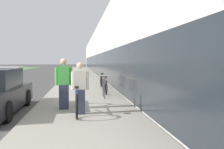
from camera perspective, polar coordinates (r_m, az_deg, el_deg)
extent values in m
cube|color=gray|center=(26.43, -7.13, -0.37)|extent=(3.39, 70.00, 0.12)
cube|color=#BCB7AD|center=(35.08, 3.87, 4.78)|extent=(10.00, 70.00, 5.34)
cube|color=#1E2328|center=(34.44, -4.26, 2.45)|extent=(0.10, 63.00, 2.20)
torus|color=black|center=(8.76, -7.91, -4.88)|extent=(0.06, 0.67, 0.67)
torus|color=black|center=(6.75, -8.04, -7.30)|extent=(0.06, 0.67, 0.67)
cylinder|color=#2D56A8|center=(7.73, -7.98, -4.44)|extent=(0.04, 1.73, 0.04)
cylinder|color=#2D56A8|center=(7.34, -8.00, -5.60)|extent=(0.04, 1.03, 0.31)
cylinder|color=#2D56A8|center=(7.06, -8.03, -4.02)|extent=(0.03, 0.03, 0.28)
cube|color=black|center=(7.05, -8.04, -2.90)|extent=(0.11, 0.22, 0.05)
cylinder|color=#2D56A8|center=(8.56, -7.94, -2.71)|extent=(0.03, 0.03, 0.29)
cylinder|color=silver|center=(8.55, -7.95, -1.73)|extent=(0.52, 0.03, 0.03)
cube|color=#33384C|center=(7.39, -7.26, -6.16)|extent=(0.28, 0.20, 0.73)
cube|color=beige|center=(7.31, -7.30, -1.18)|extent=(0.34, 0.20, 0.56)
cylinder|color=beige|center=(7.32, -8.97, -1.42)|extent=(0.09, 0.09, 0.53)
cylinder|color=beige|center=(7.32, -5.62, -1.39)|extent=(0.09, 0.09, 0.53)
sphere|color=beige|center=(7.29, -7.32, 2.02)|extent=(0.20, 0.20, 0.20)
cube|color=#33384C|center=(8.22, -10.93, -5.03)|extent=(0.30, 0.22, 0.79)
cube|color=#4CB74C|center=(8.15, -10.98, -0.18)|extent=(0.37, 0.22, 0.60)
cylinder|color=#4CB74C|center=(8.17, -12.60, -0.41)|extent=(0.09, 0.09, 0.57)
cylinder|color=#4CB74C|center=(8.14, -9.35, -0.39)|extent=(0.09, 0.09, 0.57)
sphere|color=beige|center=(8.13, -11.01, 2.93)|extent=(0.21, 0.21, 0.21)
cylinder|color=#4C4C51|center=(10.24, -1.77, -3.27)|extent=(0.05, 0.05, 0.82)
cylinder|color=#4C4C51|center=(10.79, -2.06, -2.95)|extent=(0.05, 0.05, 0.82)
cylinder|color=#4C4C51|center=(10.48, -1.92, -0.88)|extent=(0.05, 0.55, 0.05)
torus|color=black|center=(12.50, -1.89, -2.46)|extent=(0.05, 0.66, 0.66)
torus|color=black|center=(11.40, -1.34, -3.01)|extent=(0.05, 0.66, 0.66)
cylinder|color=red|center=(11.93, -1.63, -1.76)|extent=(0.04, 0.95, 0.04)
cylinder|color=red|center=(11.72, -1.52, -2.32)|extent=(0.04, 0.57, 0.31)
cylinder|color=red|center=(11.56, -1.45, -1.23)|extent=(0.03, 0.03, 0.27)
cube|color=black|center=(11.55, -1.45, -0.56)|extent=(0.11, 0.22, 0.05)
cylinder|color=red|center=(12.38, -1.85, -0.91)|extent=(0.03, 0.03, 0.29)
cylinder|color=silver|center=(12.37, -1.85, -0.24)|extent=(0.52, 0.03, 0.03)
torus|color=black|center=(14.91, -2.50, -1.48)|extent=(0.06, 0.70, 0.70)
torus|color=black|center=(13.87, -2.12, -1.83)|extent=(0.06, 0.70, 0.70)
cylinder|color=black|center=(14.37, -2.32, -0.81)|extent=(0.04, 0.89, 0.04)
cylinder|color=black|center=(14.17, -2.24, -1.27)|extent=(0.04, 0.54, 0.32)
cylinder|color=black|center=(14.03, -2.20, -0.31)|extent=(0.03, 0.03, 0.29)
cube|color=black|center=(14.02, -2.20, 0.28)|extent=(0.11, 0.22, 0.05)
cylinder|color=black|center=(14.80, -2.48, -0.10)|extent=(0.03, 0.03, 0.31)
cylinder|color=silver|center=(14.79, -2.48, 0.49)|extent=(0.52, 0.03, 0.03)
cylinder|color=black|center=(9.91, -18.96, -5.01)|extent=(0.22, 0.60, 0.60)
cylinder|color=black|center=(7.40, -23.03, -7.84)|extent=(0.22, 0.60, 0.60)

